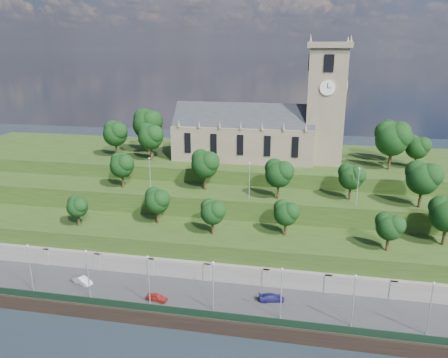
% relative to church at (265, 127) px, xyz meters
% --- Properties ---
extents(ground, '(320.00, 320.00, 0.00)m').
position_rel_church_xyz_m(ground, '(-0.79, -45.98, -22.52)').
color(ground, '#1B252C').
rests_on(ground, ground).
extents(promenade, '(160.00, 12.00, 2.00)m').
position_rel_church_xyz_m(promenade, '(-0.79, -39.98, -21.52)').
color(promenade, '#2D2D30').
rests_on(promenade, ground).
extents(quay_wall, '(160.00, 0.50, 2.20)m').
position_rel_church_xyz_m(quay_wall, '(-0.79, -46.03, -21.42)').
color(quay_wall, black).
rests_on(quay_wall, ground).
extents(fence, '(160.00, 0.10, 1.20)m').
position_rel_church_xyz_m(fence, '(-0.79, -45.38, -19.92)').
color(fence, black).
rests_on(fence, promenade).
extents(retaining_wall, '(160.00, 2.10, 5.00)m').
position_rel_church_xyz_m(retaining_wall, '(-0.79, -34.01, -20.02)').
color(retaining_wall, slate).
rests_on(retaining_wall, ground).
extents(embankment_lower, '(160.00, 12.00, 8.00)m').
position_rel_church_xyz_m(embankment_lower, '(-0.79, -27.98, -18.52)').
color(embankment_lower, '#233B13').
rests_on(embankment_lower, ground).
extents(embankment_upper, '(160.00, 10.00, 12.00)m').
position_rel_church_xyz_m(embankment_upper, '(-0.79, -16.98, -16.52)').
color(embankment_upper, '#233B13').
rests_on(embankment_upper, ground).
extents(hilltop, '(160.00, 32.00, 15.00)m').
position_rel_church_xyz_m(hilltop, '(-0.79, 4.02, -15.02)').
color(hilltop, '#233B13').
rests_on(hilltop, ground).
extents(church, '(38.60, 12.35, 27.60)m').
position_rel_church_xyz_m(church, '(0.00, 0.00, 0.00)').
color(church, '#6C614C').
rests_on(church, hilltop).
extents(trees_lower, '(69.89, 8.97, 8.41)m').
position_rel_church_xyz_m(trees_lower, '(7.33, -27.50, -9.72)').
color(trees_lower, black).
rests_on(trees_lower, embankment_lower).
extents(trees_upper, '(63.89, 8.67, 8.66)m').
position_rel_church_xyz_m(trees_upper, '(4.71, -17.83, -5.11)').
color(trees_upper, black).
rests_on(trees_upper, embankment_upper).
extents(trees_hilltop, '(73.72, 16.02, 10.76)m').
position_rel_church_xyz_m(trees_hilltop, '(-2.05, -1.13, -1.03)').
color(trees_hilltop, black).
rests_on(trees_hilltop, hilltop).
extents(lamp_posts_promenade, '(60.36, 0.36, 8.18)m').
position_rel_church_xyz_m(lamp_posts_promenade, '(-2.79, -43.48, -15.82)').
color(lamp_posts_promenade, '#B2B2B7').
rests_on(lamp_posts_promenade, promenade).
extents(lamp_posts_upper, '(40.36, 0.36, 7.23)m').
position_rel_church_xyz_m(lamp_posts_upper, '(-0.79, -19.98, -6.31)').
color(lamp_posts_upper, '#B2B2B7').
rests_on(lamp_posts_upper, embankment_upper).
extents(car_left, '(3.51, 1.87, 1.14)m').
position_rel_church_xyz_m(car_left, '(-12.00, -42.45, -19.95)').
color(car_left, '#A2221B').
rests_on(car_left, promenade).
extents(car_middle, '(4.02, 2.74, 1.25)m').
position_rel_church_xyz_m(car_middle, '(-25.95, -40.00, -19.89)').
color(car_middle, '#A5A4A9').
rests_on(car_middle, promenade).
extents(car_right, '(4.32, 2.57, 1.17)m').
position_rel_church_xyz_m(car_right, '(5.54, -39.04, -19.94)').
color(car_right, navy).
rests_on(car_right, promenade).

